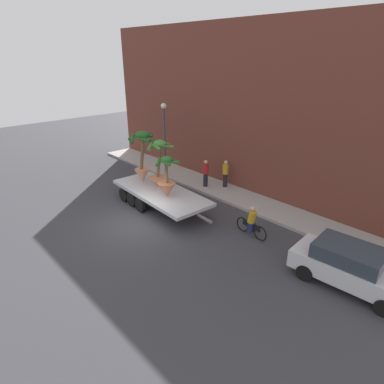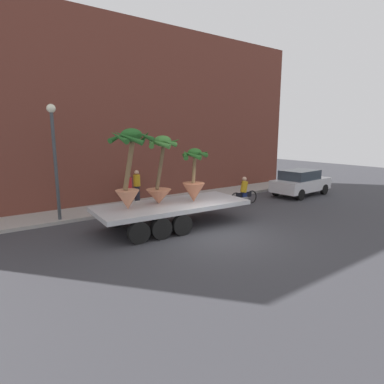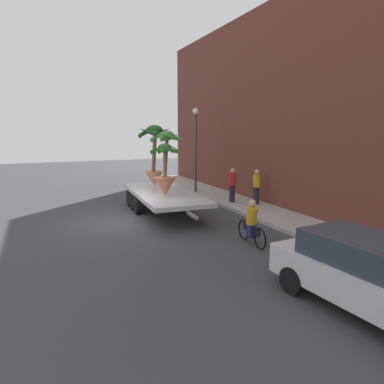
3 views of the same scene
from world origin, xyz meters
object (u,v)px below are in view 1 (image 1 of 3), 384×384
pedestrian_near_gate (225,173)px  pedestrian_far_left (206,173)px  cyclist (252,223)px  parked_car (351,266)px  street_lamp (164,130)px  flatbed_trailer (158,193)px  potted_palm_rear (159,168)px  potted_palm_front (167,181)px  potted_palm_middle (142,156)px

pedestrian_near_gate → pedestrian_far_left: (-0.89, -0.85, 0.00)m
cyclist → parked_car: bearing=-3.0°
parked_car → pedestrian_far_left: bearing=164.7°
street_lamp → pedestrian_far_left: bearing=7.6°
cyclist → pedestrian_near_gate: 5.78m
flatbed_trailer → pedestrian_near_gate: size_ratio=4.29×
potted_palm_rear → pedestrian_far_left: bearing=87.4°
cyclist → parked_car: (4.64, -0.24, 0.16)m
flatbed_trailer → potted_palm_rear: potted_palm_rear is taller
potted_palm_rear → parked_car: size_ratio=0.64×
potted_palm_front → pedestrian_near_gate: (-0.26, 4.86, -0.81)m
potted_palm_rear → potted_palm_front: potted_palm_rear is taller
parked_car → pedestrian_near_gate: size_ratio=2.52×
parked_car → street_lamp: (-13.62, 2.33, 2.40)m
potted_palm_front → parked_car: potted_palm_front is taller
street_lamp → parked_car: bearing=-9.7°
cyclist → pedestrian_far_left: 6.12m
cyclist → street_lamp: size_ratio=0.38×
flatbed_trailer → cyclist: (5.56, 1.20, -0.11)m
potted_palm_rear → cyclist: potted_palm_rear is taller
potted_palm_middle → cyclist: size_ratio=1.64×
pedestrian_far_left → cyclist: bearing=-24.7°
pedestrian_near_gate → parked_car: bearing=-21.4°
potted_palm_middle → pedestrian_near_gate: 5.28m
potted_palm_front → pedestrian_near_gate: potted_palm_front is taller
parked_car → street_lamp: street_lamp is taller
potted_palm_rear → parked_car: (10.35, 0.69, -1.31)m
potted_palm_front → parked_car: (9.05, 1.22, -1.03)m
flatbed_trailer → parked_car: 10.24m
pedestrian_near_gate → street_lamp: bearing=-163.1°
flatbed_trailer → pedestrian_far_left: bearing=89.9°
parked_car → potted_palm_middle: bearing=-176.0°
cyclist → street_lamp: (-8.99, 2.09, 2.56)m
pedestrian_near_gate → pedestrian_far_left: 1.23m
parked_car → street_lamp: bearing=170.3°
flatbed_trailer → cyclist: cyclist is taller
potted_palm_middle → parked_car: (11.72, 0.81, -1.70)m
potted_palm_rear → parked_car: bearing=3.8°
street_lamp → potted_palm_rear: bearing=-42.7°
potted_palm_front → pedestrian_far_left: size_ratio=1.30×
potted_palm_rear → cyclist: (5.71, 0.93, -1.47)m
parked_car → flatbed_trailer: bearing=-174.7°
pedestrian_far_left → pedestrian_near_gate: bearing=43.9°
flatbed_trailer → pedestrian_near_gate: 4.69m
flatbed_trailer → pedestrian_near_gate: bearing=79.0°
flatbed_trailer → pedestrian_far_left: 3.75m
potted_palm_middle → pedestrian_far_left: bearing=66.9°
cyclist → parked_car: parked_car is taller
potted_palm_middle → potted_palm_front: bearing=-8.6°
parked_car → pedestrian_far_left: size_ratio=2.52×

